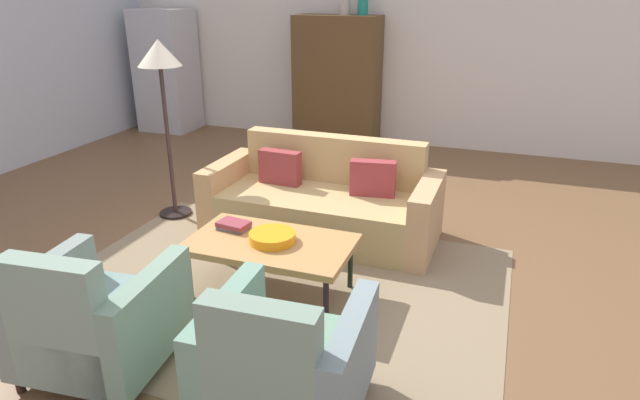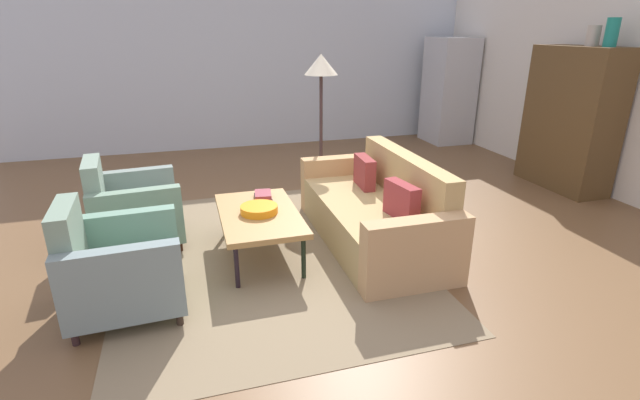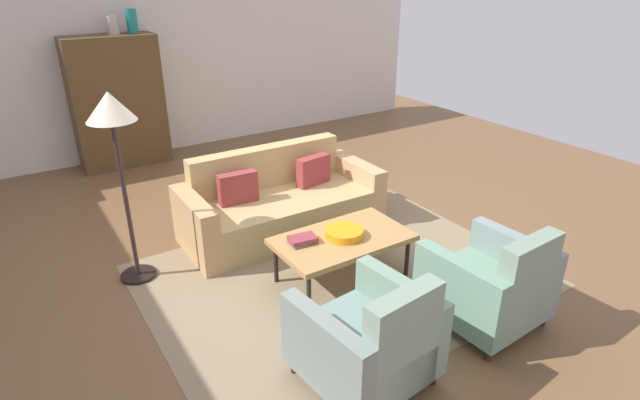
# 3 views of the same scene
# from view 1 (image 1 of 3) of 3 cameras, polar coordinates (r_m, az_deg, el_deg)

# --- Properties ---
(ground_plane) EXTENTS (10.61, 10.61, 0.00)m
(ground_plane) POSITION_cam_1_polar(r_m,az_deg,el_deg) (4.58, -1.79, -6.69)
(ground_plane) COLOR brown
(wall_back) EXTENTS (8.85, 0.12, 2.80)m
(wall_back) POSITION_cam_1_polar(r_m,az_deg,el_deg) (7.96, 9.26, 15.77)
(wall_back) COLOR silver
(wall_back) RESTS_ON ground
(area_rug) EXTENTS (3.40, 2.60, 0.01)m
(area_rug) POSITION_cam_1_polar(r_m,az_deg,el_deg) (4.23, -4.76, -9.29)
(area_rug) COLOR #877457
(area_rug) RESTS_ON ground
(couch) EXTENTS (2.11, 0.92, 0.86)m
(couch) POSITION_cam_1_polar(r_m,az_deg,el_deg) (5.05, 0.47, -0.29)
(couch) COLOR tan
(couch) RESTS_ON ground
(coffee_table) EXTENTS (1.20, 0.70, 0.43)m
(coffee_table) POSITION_cam_1_polar(r_m,az_deg,el_deg) (4.00, -5.22, -4.80)
(coffee_table) COLOR black
(coffee_table) RESTS_ON ground
(armchair_left) EXTENTS (0.88, 0.88, 0.88)m
(armchair_left) POSITION_cam_1_polar(r_m,az_deg,el_deg) (3.49, -22.66, -11.77)
(armchair_left) COLOR #2D211E
(armchair_left) RESTS_ON ground
(armchair_right) EXTENTS (0.84, 0.84, 0.88)m
(armchair_right) POSITION_cam_1_polar(r_m,az_deg,el_deg) (2.91, -3.96, -17.21)
(armchair_right) COLOR #3C2815
(armchair_right) RESTS_ON ground
(fruit_bowl) EXTENTS (0.34, 0.34, 0.07)m
(fruit_bowl) POSITION_cam_1_polar(r_m,az_deg,el_deg) (3.96, -5.04, -3.91)
(fruit_bowl) COLOR orange
(fruit_bowl) RESTS_ON coffee_table
(book_stack) EXTENTS (0.25, 0.19, 0.06)m
(book_stack) POSITION_cam_1_polar(r_m,az_deg,el_deg) (4.20, -9.06, -2.64)
(book_stack) COLOR #61535E
(book_stack) RESTS_ON coffee_table
(cabinet) EXTENTS (1.20, 0.51, 1.80)m
(cabinet) POSITION_cam_1_polar(r_m,az_deg,el_deg) (7.93, 1.82, 12.36)
(cabinet) COLOR brown
(cabinet) RESTS_ON ground
(vase_tall) EXTENTS (0.15, 0.15, 0.24)m
(vase_tall) POSITION_cam_1_polar(r_m,az_deg,el_deg) (7.79, 2.64, 19.71)
(vase_tall) COLOR #B0A69A
(vase_tall) RESTS_ON cabinet
(vase_round) EXTENTS (0.14, 0.14, 0.32)m
(vase_round) POSITION_cam_1_polar(r_m,az_deg,el_deg) (7.72, 4.53, 19.96)
(vase_round) COLOR #197C6F
(vase_round) RESTS_ON cabinet
(refrigerator) EXTENTS (0.80, 0.73, 1.85)m
(refrigerator) POSITION_cam_1_polar(r_m,az_deg,el_deg) (9.09, -15.81, 12.92)
(refrigerator) COLOR #B7BABF
(refrigerator) RESTS_ON ground
(floor_lamp) EXTENTS (0.40, 0.40, 1.72)m
(floor_lamp) POSITION_cam_1_polar(r_m,az_deg,el_deg) (5.35, -16.39, 12.96)
(floor_lamp) COLOR black
(floor_lamp) RESTS_ON ground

